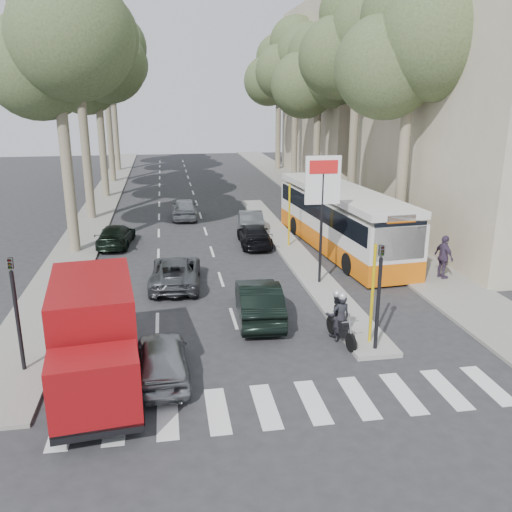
% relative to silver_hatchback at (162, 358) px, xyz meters
% --- Properties ---
extents(ground, '(120.00, 120.00, 0.00)m').
position_rel_silver_hatchback_xyz_m(ground, '(3.50, 2.00, -0.63)').
color(ground, '#28282B').
rests_on(ground, ground).
extents(sidewalk_right, '(3.20, 70.00, 0.12)m').
position_rel_silver_hatchback_xyz_m(sidewalk_right, '(12.10, 27.00, -0.57)').
color(sidewalk_right, gray).
rests_on(sidewalk_right, ground).
extents(median_left, '(2.40, 64.00, 0.12)m').
position_rel_silver_hatchback_xyz_m(median_left, '(-4.50, 30.00, -0.57)').
color(median_left, gray).
rests_on(median_left, ground).
extents(traffic_island, '(1.50, 26.00, 0.16)m').
position_rel_silver_hatchback_xyz_m(traffic_island, '(6.75, 13.00, -0.55)').
color(traffic_island, gray).
rests_on(traffic_island, ground).
extents(building_near, '(11.00, 18.00, 18.00)m').
position_rel_silver_hatchback_xyz_m(building_near, '(19.00, 14.00, 8.37)').
color(building_near, beige).
rests_on(building_near, ground).
extents(building_far, '(11.00, 20.00, 16.00)m').
position_rel_silver_hatchback_xyz_m(building_far, '(19.00, 36.00, 7.37)').
color(building_far, '#B7A88E').
rests_on(building_far, ground).
extents(billboard, '(1.50, 12.10, 5.60)m').
position_rel_silver_hatchback_xyz_m(billboard, '(6.75, 7.00, 3.07)').
color(billboard, yellow).
rests_on(billboard, ground).
extents(traffic_light_island, '(0.16, 0.41, 3.60)m').
position_rel_silver_hatchback_xyz_m(traffic_light_island, '(6.75, 0.50, 1.85)').
color(traffic_light_island, black).
rests_on(traffic_light_island, ground).
extents(traffic_light_left, '(0.16, 0.41, 3.60)m').
position_rel_silver_hatchback_xyz_m(traffic_light_left, '(-4.10, 1.00, 1.85)').
color(traffic_light_left, black).
rests_on(traffic_light_left, ground).
extents(tree_l_a, '(7.40, 7.20, 14.10)m').
position_rel_silver_hatchback_xyz_m(tree_l_a, '(-4.37, 14.11, 9.75)').
color(tree_l_a, '#6B604C').
rests_on(tree_l_a, ground).
extents(tree_l_b, '(7.40, 7.20, 14.88)m').
position_rel_silver_hatchback_xyz_m(tree_l_b, '(-4.47, 22.11, 10.44)').
color(tree_l_b, '#6B604C').
rests_on(tree_l_b, ground).
extents(tree_l_c, '(7.40, 7.20, 13.71)m').
position_rel_silver_hatchback_xyz_m(tree_l_c, '(-4.27, 30.11, 9.40)').
color(tree_l_c, '#6B604C').
rests_on(tree_l_c, ground).
extents(tree_l_d, '(7.40, 7.20, 15.66)m').
position_rel_silver_hatchback_xyz_m(tree_l_d, '(-4.37, 38.11, 11.13)').
color(tree_l_d, '#6B604C').
rests_on(tree_l_d, ground).
extents(tree_l_e, '(7.40, 7.20, 14.49)m').
position_rel_silver_hatchback_xyz_m(tree_l_e, '(-4.47, 46.11, 10.09)').
color(tree_l_e, '#6B604C').
rests_on(tree_l_e, ground).
extents(tree_r_a, '(7.40, 7.20, 14.10)m').
position_rel_silver_hatchback_xyz_m(tree_r_a, '(12.63, 12.11, 9.75)').
color(tree_r_a, '#6B604C').
rests_on(tree_r_a, ground).
extents(tree_r_b, '(7.40, 7.20, 15.27)m').
position_rel_silver_hatchback_xyz_m(tree_r_b, '(12.73, 20.11, 10.78)').
color(tree_r_b, '#6B604C').
rests_on(tree_r_b, ground).
extents(tree_r_c, '(7.40, 7.20, 13.32)m').
position_rel_silver_hatchback_xyz_m(tree_r_c, '(12.53, 28.11, 9.06)').
color(tree_r_c, '#6B604C').
rests_on(tree_r_c, ground).
extents(tree_r_d, '(7.40, 7.20, 14.88)m').
position_rel_silver_hatchback_xyz_m(tree_r_d, '(12.63, 36.11, 10.44)').
color(tree_r_d, '#6B604C').
rests_on(tree_r_d, ground).
extents(tree_r_e, '(7.40, 7.20, 14.10)m').
position_rel_silver_hatchback_xyz_m(tree_r_e, '(12.73, 44.11, 9.75)').
color(tree_r_e, '#6B604C').
rests_on(tree_r_e, ground).
extents(silver_hatchback, '(1.64, 3.77, 1.27)m').
position_rel_silver_hatchback_xyz_m(silver_hatchback, '(0.00, 0.00, 0.00)').
color(silver_hatchback, '#979A9E').
rests_on(silver_hatchback, ground).
extents(dark_hatchback, '(1.84, 4.50, 1.45)m').
position_rel_silver_hatchback_xyz_m(dark_hatchback, '(3.52, 3.83, 0.09)').
color(dark_hatchback, black).
rests_on(dark_hatchback, ground).
extents(queue_car_a, '(2.40, 4.63, 1.25)m').
position_rel_silver_hatchback_xyz_m(queue_car_a, '(0.59, 8.03, -0.01)').
color(queue_car_a, '#4A4D51').
rests_on(queue_car_a, ground).
extents(queue_car_b, '(1.79, 4.09, 1.17)m').
position_rel_silver_hatchback_xyz_m(queue_car_b, '(5.01, 13.84, -0.05)').
color(queue_car_b, black).
rests_on(queue_car_b, ground).
extents(queue_car_c, '(1.80, 4.13, 1.39)m').
position_rel_silver_hatchback_xyz_m(queue_car_c, '(1.52, 21.24, 0.06)').
color(queue_car_c, '#A2A5AA').
rests_on(queue_car_c, ground).
extents(queue_car_d, '(1.74, 4.06, 1.30)m').
position_rel_silver_hatchback_xyz_m(queue_car_d, '(5.30, 17.09, 0.02)').
color(queue_car_d, '#52555B').
rests_on(queue_car_d, ground).
extents(queue_car_e, '(2.06, 4.19, 1.17)m').
position_rel_silver_hatchback_xyz_m(queue_car_e, '(-2.47, 15.02, -0.05)').
color(queue_car_e, black).
rests_on(queue_car_e, ground).
extents(red_truck, '(2.75, 5.91, 3.05)m').
position_rel_silver_hatchback_xyz_m(red_truck, '(-1.80, -0.31, 0.98)').
color(red_truck, black).
rests_on(red_truck, ground).
extents(city_bus, '(3.78, 12.71, 3.30)m').
position_rel_silver_hatchback_xyz_m(city_bus, '(9.40, 12.33, 1.10)').
color(city_bus, '#D5600B').
rests_on(city_bus, ground).
extents(motorcycle, '(0.85, 2.09, 1.78)m').
position_rel_silver_hatchback_xyz_m(motorcycle, '(5.87, 1.64, 0.18)').
color(motorcycle, black).
rests_on(motorcycle, ground).
extents(pedestrian_near, '(0.77, 1.23, 1.95)m').
position_rel_silver_hatchback_xyz_m(pedestrian_near, '(12.33, 6.70, 0.46)').
color(pedestrian_near, '#43354F').
rests_on(pedestrian_near, sidewalk_right).
extents(pedestrian_far, '(1.15, 0.55, 1.75)m').
position_rel_silver_hatchback_xyz_m(pedestrian_far, '(10.76, 12.78, 0.36)').
color(pedestrian_far, '#64594B').
rests_on(pedestrian_far, sidewalk_right).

